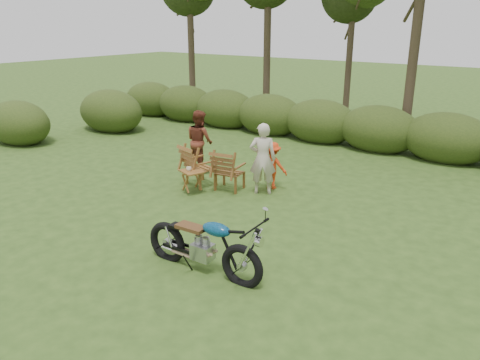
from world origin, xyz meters
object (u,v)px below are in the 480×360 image
Objects in this scene: lawn_chair_left at (202,185)px; adult_a at (262,193)px; side_table at (192,182)px; adult_b at (201,170)px; lawn_chair_right at (230,189)px; cup at (189,169)px; child at (272,188)px; motorcycle at (203,270)px.

adult_a is at bearing -150.99° from lawn_chair_left.
adult_b is at bearing 123.97° from side_table.
adult_a reaches higher than lawn_chair_right.
cup is 2.07m from child.
adult_a reaches higher than motorcycle.
motorcycle is at bearing 97.36° from child.
adult_a is 2.40m from adult_b.
adult_a reaches higher than child.
motorcycle is 3.69m from cup.
cup is 0.07× the size of adult_b.
lawn_chair_right is 1.02m from child.
lawn_chair_right is 1.14m from cup.
lawn_chair_left is 0.62× the size of adult_a.
motorcycle reaches higher than lawn_chair_right.
cup reaches higher than motorcycle.
adult_b is (-1.01, 1.49, -0.28)m from side_table.
adult_a is at bearing 105.65° from motorcycle.
adult_b is at bearing 122.06° from cup.
motorcycle reaches higher than side_table.
adult_a reaches higher than side_table.
side_table reaches higher than lawn_chair_right.
adult_b is (-0.96, 1.53, -0.60)m from cup.
lawn_chair_left is 0.63× the size of adult_b.
motorcycle is at bearing 110.68° from lawn_chair_right.
cup is 1.90m from adult_b.
cup is (-0.61, -0.75, 0.60)m from lawn_chair_right.
lawn_chair_left is at bearing 19.00° from child.
cup is (-0.05, -0.03, 0.32)m from side_table.
side_table is at bearing 37.00° from child.
adult_a is at bearing 35.68° from side_table.
side_table is at bearing 42.33° from lawn_chair_right.
adult_a is at bearing 35.62° from cup.
adult_b is at bearing -34.01° from lawn_chair_left.
cup reaches higher than lawn_chair_left.
adult_b is 1.42× the size of child.
lawn_chair_right is 0.95m from side_table.
motorcycle is 4.17m from child.
side_table is at bearing 33.88° from cup.
lawn_chair_right is at bearing 117.78° from motorcycle.
lawn_chair_left is at bearing 1.48° from lawn_chair_right.
cup is at bearing 118.30° from lawn_chair_left.
cup is 1.81m from adult_a.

